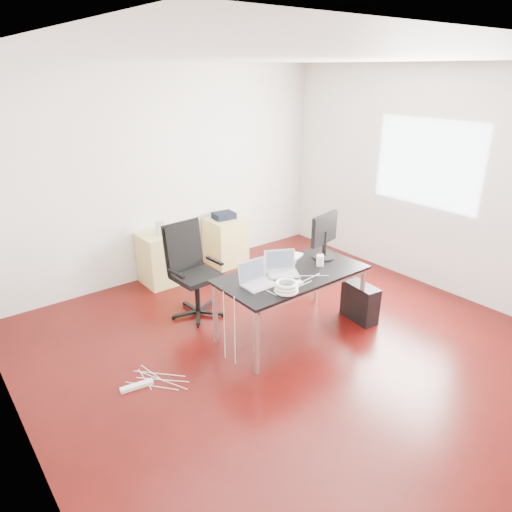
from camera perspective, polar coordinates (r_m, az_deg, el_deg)
room_shell at (r=4.36m, az=4.85°, el=4.69°), size 5.00×5.00×5.00m
desk at (r=4.84m, az=4.50°, el=-2.69°), size 1.60×0.80×0.73m
office_chair at (r=5.33m, az=-8.06°, el=-1.22°), size 0.51×0.53×1.08m
filing_cabinet_left at (r=6.28m, az=-11.80°, el=-0.29°), size 0.50×0.50×0.70m
filing_cabinet_right at (r=6.77m, az=-3.81°, el=1.84°), size 0.50×0.50×0.70m
pc_tower at (r=5.43m, az=12.86°, el=-5.63°), size 0.25×0.47×0.44m
wastebasket at (r=6.42m, az=-10.95°, el=-1.76°), size 0.30×0.30×0.28m
power_strip at (r=4.50m, az=-14.68°, el=-15.44°), size 0.31×0.11×0.04m
laptop_left at (r=4.52m, az=0.14°, el=-2.94°), size 0.33×0.26×0.23m
laptop_right at (r=4.77m, az=3.27°, el=-1.57°), size 0.41×0.38×0.23m
monitor at (r=5.15m, az=8.53°, el=2.77°), size 0.45×0.26×0.51m
keyboard at (r=5.12m, az=4.24°, el=-0.42°), size 0.46×0.30×0.02m
cup_white at (r=5.00m, az=8.01°, el=-0.58°), size 0.10×0.10×0.12m
cup_brown at (r=5.08m, az=8.03°, el=-0.29°), size 0.09×0.09×0.10m
cable_coil at (r=4.38m, az=3.81°, el=-3.90°), size 0.24×0.24×0.11m
power_adapter at (r=4.57m, az=5.35°, el=-3.34°), size 0.08×0.08×0.03m
speaker at (r=6.09m, az=-11.90°, el=3.42°), size 0.10×0.10×0.18m
navy_garment at (r=6.66m, az=-4.04°, el=5.07°), size 0.32×0.27×0.09m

